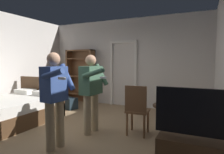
{
  "coord_description": "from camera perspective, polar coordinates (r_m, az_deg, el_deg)",
  "views": [
    {
      "loc": [
        2.42,
        -3.2,
        1.45
      ],
      "look_at": [
        0.81,
        0.18,
        1.15
      ],
      "focal_mm": 31.36,
      "sensor_mm": 36.0,
      "label": 1
    }
  ],
  "objects": [
    {
      "name": "person_blue_shirt",
      "position": [
        3.35,
        -16.32,
        -4.95
      ],
      "size": [
        0.6,
        0.56,
        1.6
      ],
      "color": "tan",
      "rests_on": "ground_plane"
    },
    {
      "name": "ground_plane",
      "position": [
        4.26,
        -11.32,
        -15.47
      ],
      "size": [
        6.04,
        6.04,
        0.0
      ],
      "primitive_type": "plane",
      "color": "#997A56"
    },
    {
      "name": "laptop",
      "position": [
        3.5,
        16.11,
        -7.14
      ],
      "size": [
        0.33,
        0.33,
        0.17
      ],
      "color": "black",
      "rests_on": "side_table"
    },
    {
      "name": "doorway_frame",
      "position": [
        6.4,
        3.32,
        2.46
      ],
      "size": [
        0.93,
        0.08,
        2.13
      ],
      "color": "white",
      "rests_on": "ground_plane"
    },
    {
      "name": "suitcase_dark",
      "position": [
        6.23,
        -12.45,
        -7.46
      ],
      "size": [
        0.55,
        0.44,
        0.34
      ],
      "primitive_type": "cube",
      "rotation": [
        0.0,
        0.0,
        -0.24
      ],
      "color": "#1E2D38",
      "rests_on": "ground_plane"
    },
    {
      "name": "bottle_on_table",
      "position": [
        3.43,
        18.86,
        -6.64
      ],
      "size": [
        0.06,
        0.06,
        0.23
      ],
      "color": "#36421E",
      "rests_on": "side_table"
    },
    {
      "name": "bed",
      "position": [
        5.29,
        -26.99,
        -8.52
      ],
      "size": [
        1.56,
        2.1,
        1.02
      ],
      "color": "#4C331E",
      "rests_on": "ground_plane"
    },
    {
      "name": "side_table",
      "position": [
        3.61,
        16.62,
        -11.46
      ],
      "size": [
        0.6,
        0.6,
        0.7
      ],
      "color": "#4C331E",
      "rests_on": "ground_plane"
    },
    {
      "name": "tv_flatscreen",
      "position": [
        2.72,
        23.36,
        -19.82
      ],
      "size": [
        0.97,
        0.4,
        1.14
      ],
      "color": "#4C331E",
      "rests_on": "ground_plane"
    },
    {
      "name": "bookshelf",
      "position": [
        7.03,
        -9.03,
        0.86
      ],
      "size": [
        1.04,
        0.32,
        1.86
      ],
      "color": "brown",
      "rests_on": "ground_plane"
    },
    {
      "name": "person_striped_shirt",
      "position": [
        3.96,
        -6.02,
        -3.19
      ],
      "size": [
        0.64,
        0.64,
        1.58
      ],
      "color": "tan",
      "rests_on": "ground_plane"
    },
    {
      "name": "wooden_chair",
      "position": [
        3.9,
        7.26,
        -8.95
      ],
      "size": [
        0.44,
        0.44,
        0.99
      ],
      "color": "brown",
      "rests_on": "ground_plane"
    },
    {
      "name": "wall_back",
      "position": [
        6.47,
        3.57,
        4.15
      ],
      "size": [
        5.55,
        0.12,
        2.82
      ],
      "primitive_type": "cube",
      "color": "silver",
      "rests_on": "ground_plane"
    }
  ]
}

